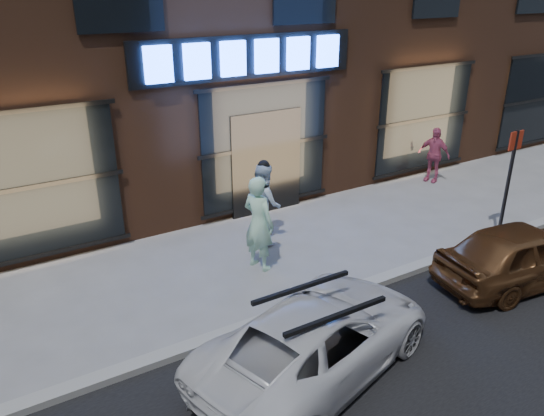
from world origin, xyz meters
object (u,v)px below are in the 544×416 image
Objects in this scene: man_bowtie at (259,223)px; white_suv at (317,337)px; passerby at (434,155)px; gold_sedan at (524,254)px; sign_post at (510,175)px; man_cap at (264,203)px.

white_suv is at bearing 146.52° from man_bowtie.
passerby reaches higher than gold_sedan.
man_bowtie reaches higher than gold_sedan.
gold_sedan is (-2.61, -4.63, -0.18)m from passerby.
man_bowtie is 0.78× the size of sign_post.
sign_post is at bearing -43.84° from passerby.
passerby is (5.74, 0.75, -0.10)m from man_cap.
man_cap is 0.71× the size of sign_post.
man_bowtie is at bearing -95.36° from passerby.
white_suv is at bearing -77.30° from passerby.
gold_sedan is at bearing -106.65° from white_suv.
man_bowtie is 1.09× the size of man_cap.
white_suv is 1.16× the size of gold_sedan.
passerby is at bearing -74.01° from white_suv.
man_bowtie reaches higher than man_cap.
white_suv is 4.56m from gold_sedan.
man_cap reaches higher than white_suv.
man_cap reaches higher than gold_sedan.
passerby is 8.56m from white_suv.
passerby is at bearing -94.12° from man_bowtie.
man_cap is 5.79m from passerby.
gold_sedan is (3.81, -2.92, -0.35)m from man_bowtie.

